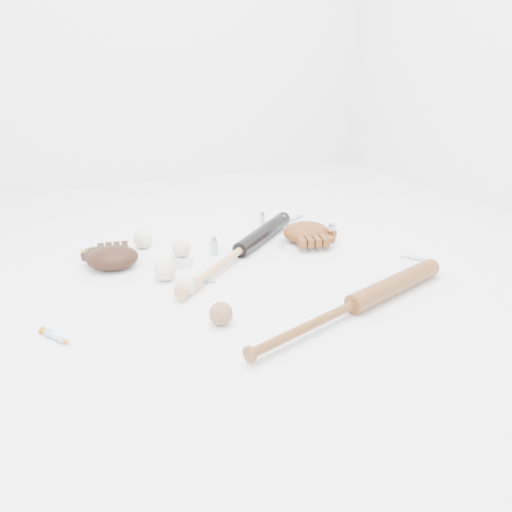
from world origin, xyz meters
name	(u,v)px	position (x,y,z in m)	size (l,w,h in m)	color
bat_dark	(241,250)	(0.04, 0.13, 0.03)	(0.93, 0.07, 0.07)	black
bat_wood	(354,304)	(0.19, -0.45, 0.03)	(0.93, 0.07, 0.07)	brown
glove_dark	(113,258)	(-0.46, 0.24, 0.04)	(0.24, 0.24, 0.09)	black
glove_tan	(306,232)	(0.37, 0.18, 0.04)	(0.24, 0.24, 0.09)	brown
trading_card	(92,252)	(-0.51, 0.44, 0.00)	(0.07, 0.09, 0.01)	gold
pedestal	(182,261)	(-0.21, 0.15, 0.02)	(0.07, 0.07, 0.04)	white
baseball_on_pedestal	(181,248)	(-0.21, 0.15, 0.07)	(0.07, 0.07, 0.07)	silver
baseball_left	(165,270)	(-0.30, 0.05, 0.04)	(0.08, 0.08, 0.08)	silver
baseball_upper	(143,239)	(-0.30, 0.40, 0.04)	(0.08, 0.08, 0.08)	silver
baseball_mid	(185,286)	(-0.27, -0.10, 0.04)	(0.07, 0.07, 0.07)	silver
baseball_aged	(221,313)	(-0.23, -0.33, 0.04)	(0.07, 0.07, 0.07)	#856040
syringe_0	(56,337)	(-0.70, -0.22, 0.01)	(0.16, 0.03, 0.02)	#ADBCC6
syringe_1	(199,279)	(-0.19, -0.02, 0.01)	(0.15, 0.03, 0.02)	#ADBCC6
syringe_2	(281,244)	(0.24, 0.17, 0.01)	(0.15, 0.03, 0.02)	#ADBCC6
syringe_3	(417,258)	(0.67, -0.19, 0.01)	(0.14, 0.03, 0.02)	#ADBCC6
syringe_4	(294,219)	(0.46, 0.45, 0.01)	(0.15, 0.03, 0.02)	#ADBCC6
vial_0	(262,219)	(0.28, 0.45, 0.03)	(0.02, 0.02, 0.06)	silver
vial_1	(283,222)	(0.36, 0.37, 0.03)	(0.03, 0.03, 0.06)	silver
vial_2	(214,246)	(-0.05, 0.20, 0.04)	(0.03, 0.03, 0.08)	silver
vial_3	(332,233)	(0.47, 0.12, 0.04)	(0.04, 0.04, 0.08)	silver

